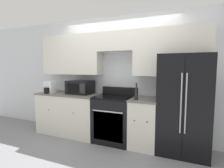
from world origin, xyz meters
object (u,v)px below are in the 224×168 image
at_px(microwave, 80,87).
at_px(bottle, 136,93).
at_px(refrigerator, 184,104).
at_px(oven_range, 114,118).

distance_m(microwave, bottle, 1.36).
relative_size(refrigerator, microwave, 3.27).
height_order(oven_range, refrigerator, refrigerator).
relative_size(oven_range, microwave, 2.05).
height_order(oven_range, microwave, microwave).
distance_m(refrigerator, bottle, 0.85).
height_order(refrigerator, bottle, refrigerator).
height_order(microwave, bottle, bottle).
distance_m(oven_range, bottle, 0.79).
bearing_deg(refrigerator, bottle, -162.39).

